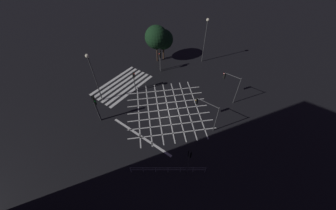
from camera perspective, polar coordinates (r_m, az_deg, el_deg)
The scene contains 15 objects.
ground_plane at distance 26.65m, azimuth 0.00°, elevation -1.40°, with size 200.00×200.00×0.00m, color black.
road_markings at distance 28.79m, azimuth -8.18°, elevation 2.46°, with size 14.09×18.76×0.01m.
traffic_light_median_north at distance 22.93m, azimuth 11.41°, elevation -0.96°, with size 0.36×3.14×4.26m.
traffic_light_median_south at distance 28.69m, azimuth -10.31°, elevation 8.25°, with size 0.36×0.39×3.36m.
traffic_light_se_cross at distance 24.73m, azimuth -21.28°, elevation 0.45°, with size 0.36×0.39×4.44m.
traffic_light_sw_cross at distance 32.29m, azimuth -2.44°, elevation 14.79°, with size 0.36×0.39×4.14m.
traffic_light_nw_cross at distance 27.33m, azimuth 18.52°, elevation 6.68°, with size 0.36×2.51×4.52m.
traffic_light_sw_main at distance 32.11m, azimuth -2.45°, elevation 14.07°, with size 0.39×0.36×3.78m.
traffic_light_se_main at distance 24.99m, azimuth -21.13°, elevation -0.12°, with size 0.39×0.36×3.91m.
traffic_light_ne_main at distance 18.93m, azimuth 6.51°, elevation -15.68°, with size 0.39×0.36×4.18m.
street_lamp_east at distance 34.22m, azimuth 11.52°, elevation 20.97°, with size 0.52×0.52×7.91m.
street_lamp_west at distance 26.46m, azimuth -22.17°, elevation 9.97°, with size 0.51×0.51×7.69m.
street_tree_near at distance 35.30m, azimuth -1.46°, elevation 19.32°, with size 3.54×3.54×5.63m.
street_tree_far at distance 34.23m, azimuth -3.56°, elevation 19.92°, with size 3.99×3.99×6.68m.
pedestrian_railing at distance 20.85m, azimuth -0.00°, elevation -19.01°, with size 4.74×6.44×1.05m.
Camera 1 is at (14.63, 10.73, 19.52)m, focal length 20.00 mm.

